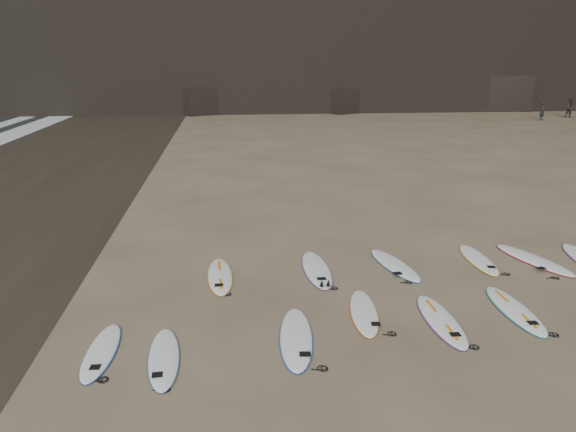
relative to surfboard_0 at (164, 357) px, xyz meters
name	(u,v)px	position (x,y,z in m)	size (l,w,h in m)	color
ground	(387,319)	(4.60, 1.16, -0.04)	(240.00, 240.00, 0.00)	#897559
surfboard_0	(164,357)	(0.00, 0.00, 0.00)	(0.56, 2.32, 0.08)	white
surfboard_1	(296,337)	(2.54, 0.49, 0.01)	(0.64, 2.65, 0.10)	white
surfboard_2	(364,312)	(4.16, 1.47, 0.00)	(0.57, 2.37, 0.09)	white
surfboard_3	(441,320)	(5.69, 0.90, 0.00)	(0.62, 2.56, 0.09)	white
surfboard_4	(515,310)	(7.50, 1.21, 0.00)	(0.62, 2.58, 0.09)	white
surfboard_5	(220,276)	(1.02, 3.94, 0.00)	(0.60, 2.52, 0.09)	white
surfboard_6	(317,269)	(3.54, 4.11, 0.01)	(0.66, 2.73, 0.10)	white
surfboard_7	(395,265)	(5.68, 4.21, 0.00)	(0.62, 2.57, 0.09)	white
surfboard_8	(478,259)	(8.09, 4.36, 0.00)	(0.59, 2.45, 0.09)	white
surfboard_9	(534,259)	(9.60, 4.16, 0.01)	(0.66, 2.76, 0.10)	white
surfboard_11	(101,351)	(-1.20, 0.36, 0.00)	(0.54, 2.25, 0.08)	white
person_a	(543,111)	(28.95, 37.47, 0.75)	(0.58, 0.38, 1.59)	black
person_b	(571,108)	(32.61, 39.16, 0.82)	(0.84, 0.65, 1.72)	black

